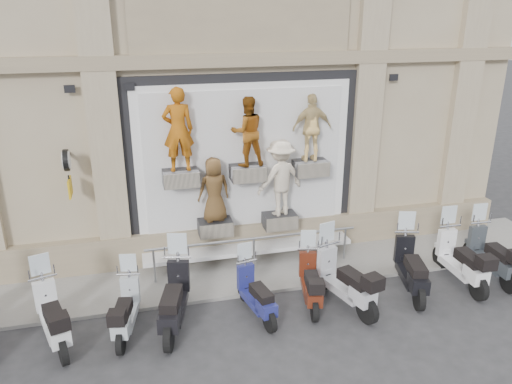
% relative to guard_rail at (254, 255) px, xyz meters
% --- Properties ---
extents(ground, '(90.00, 90.00, 0.00)m').
position_rel_guard_rail_xyz_m(ground, '(0.00, -2.00, -0.47)').
color(ground, '#2F2F32').
rests_on(ground, ground).
extents(sidewalk, '(16.00, 2.20, 0.08)m').
position_rel_guard_rail_xyz_m(sidewalk, '(0.00, 0.10, -0.43)').
color(sidewalk, gray).
rests_on(sidewalk, ground).
extents(building, '(14.00, 8.60, 12.00)m').
position_rel_guard_rail_xyz_m(building, '(0.00, 5.00, 5.54)').
color(building, tan).
rests_on(building, ground).
extents(shop_vitrine, '(5.60, 1.01, 4.30)m').
position_rel_guard_rail_xyz_m(shop_vitrine, '(0.08, 0.74, 1.93)').
color(shop_vitrine, black).
rests_on(shop_vitrine, ground).
extents(guard_rail, '(5.06, 0.10, 0.93)m').
position_rel_guard_rail_xyz_m(guard_rail, '(0.00, 0.00, 0.00)').
color(guard_rail, '#9EA0A5').
rests_on(guard_rail, ground).
extents(clock_sign_bracket, '(0.10, 0.80, 1.02)m').
position_rel_guard_rail_xyz_m(clock_sign_bracket, '(-3.90, 0.47, 2.34)').
color(clock_sign_bracket, black).
rests_on(clock_sign_bracket, ground).
extents(scooter_b, '(1.11, 2.01, 1.57)m').
position_rel_guard_rail_xyz_m(scooter_b, '(-4.25, -1.62, 0.32)').
color(scooter_b, silver).
rests_on(scooter_b, ground).
extents(scooter_c, '(0.83, 1.79, 1.40)m').
position_rel_guard_rail_xyz_m(scooter_c, '(-2.93, -1.64, 0.24)').
color(scooter_c, '#A8B0B6').
rests_on(scooter_c, ground).
extents(scooter_d, '(1.11, 2.17, 1.69)m').
position_rel_guard_rail_xyz_m(scooter_d, '(-2.01, -1.65, 0.38)').
color(scooter_d, black).
rests_on(scooter_d, ground).
extents(scooter_e, '(0.81, 1.76, 1.38)m').
position_rel_guard_rail_xyz_m(scooter_e, '(-0.38, -1.69, 0.23)').
color(scooter_e, navy).
rests_on(scooter_e, ground).
extents(scooter_f, '(0.89, 1.84, 1.44)m').
position_rel_guard_rail_xyz_m(scooter_f, '(0.84, -1.55, 0.25)').
color(scooter_f, '#4F1B0D').
rests_on(scooter_f, ground).
extents(scooter_g, '(1.11, 2.11, 1.65)m').
position_rel_guard_rail_xyz_m(scooter_g, '(1.50, -1.78, 0.36)').
color(scooter_g, '#ABACB2').
rests_on(scooter_g, ground).
extents(scooter_h, '(1.09, 2.10, 1.64)m').
position_rel_guard_rail_xyz_m(scooter_h, '(3.14, -1.63, 0.35)').
color(scooter_h, black).
rests_on(scooter_h, ground).
extents(scooter_i, '(0.66, 2.03, 1.63)m').
position_rel_guard_rail_xyz_m(scooter_i, '(4.42, -1.59, 0.35)').
color(scooter_i, white).
rests_on(scooter_i, ground).
extents(scooter_j, '(0.66, 1.98, 1.59)m').
position_rel_guard_rail_xyz_m(scooter_j, '(5.28, -1.52, 0.33)').
color(scooter_j, '#2E3439').
rests_on(scooter_j, ground).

